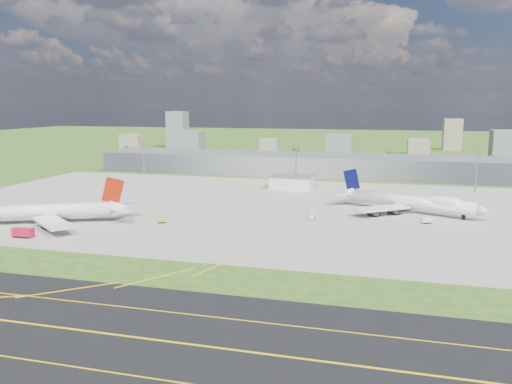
% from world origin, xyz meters
% --- Properties ---
extents(ground, '(1400.00, 1400.00, 0.00)m').
position_xyz_m(ground, '(0.00, 150.00, 0.00)').
color(ground, '#2C4C17').
rests_on(ground, ground).
extents(taxiway, '(1400.00, 60.00, 0.06)m').
position_xyz_m(taxiway, '(0.00, -110.00, 0.03)').
color(taxiway, black).
rests_on(taxiway, ground).
extents(apron, '(360.00, 190.00, 0.08)m').
position_xyz_m(apron, '(10.00, 40.00, 0.04)').
color(apron, gray).
rests_on(apron, ground).
extents(terminal, '(300.00, 42.00, 15.00)m').
position_xyz_m(terminal, '(0.00, 165.00, 7.50)').
color(terminal, gray).
rests_on(terminal, ground).
extents(ops_building, '(26.00, 16.00, 8.00)m').
position_xyz_m(ops_building, '(10.00, 100.00, 4.00)').
color(ops_building, silver).
rests_on(ops_building, ground).
extents(mast_west, '(3.50, 2.00, 25.90)m').
position_xyz_m(mast_west, '(-100.00, 115.00, 17.71)').
color(mast_west, gray).
rests_on(mast_west, ground).
extents(mast_center, '(3.50, 2.00, 25.90)m').
position_xyz_m(mast_center, '(10.00, 115.00, 17.71)').
color(mast_center, gray).
rests_on(mast_center, ground).
extents(mast_east, '(3.50, 2.00, 25.90)m').
position_xyz_m(mast_east, '(120.00, 115.00, 17.71)').
color(mast_east, gray).
rests_on(mast_east, ground).
extents(airliner_red_twin, '(71.31, 53.82, 20.62)m').
position_xyz_m(airliner_red_twin, '(-78.84, -19.70, 5.49)').
color(airliner_red_twin, white).
rests_on(airliner_red_twin, ground).
extents(airliner_blue_quad, '(71.45, 54.35, 19.60)m').
position_xyz_m(airliner_blue_quad, '(79.91, 45.00, 5.45)').
color(airliner_blue_quad, white).
rests_on(airliner_blue_quad, ground).
extents(fire_truck, '(8.62, 3.70, 3.74)m').
position_xyz_m(fire_truck, '(-72.65, -42.43, 1.86)').
color(fire_truck, '#B70D2B').
rests_on(fire_truck, ground).
extents(tug_yellow, '(4.23, 3.49, 1.82)m').
position_xyz_m(tug_yellow, '(-29.41, -6.01, 0.95)').
color(tug_yellow, gold).
rests_on(tug_yellow, ground).
extents(van_white_near, '(2.51, 5.11, 2.56)m').
position_xyz_m(van_white_near, '(35.13, 18.72, 1.29)').
color(van_white_near, silver).
rests_on(van_white_near, ground).
extents(van_white_far, '(5.21, 3.87, 2.45)m').
position_xyz_m(van_white_far, '(85.81, 23.38, 1.24)').
color(van_white_far, silver).
rests_on(van_white_far, ground).
extents(bldg_far_w, '(24.00, 20.00, 18.00)m').
position_xyz_m(bldg_far_w, '(-220.00, 320.00, 9.00)').
color(bldg_far_w, gray).
rests_on(bldg_far_w, ground).
extents(bldg_w, '(28.00, 22.00, 24.00)m').
position_xyz_m(bldg_w, '(-140.00, 300.00, 12.00)').
color(bldg_w, slate).
rests_on(bldg_w, ground).
extents(bldg_cw, '(20.00, 18.00, 14.00)m').
position_xyz_m(bldg_cw, '(-60.00, 340.00, 7.00)').
color(bldg_cw, gray).
rests_on(bldg_cw, ground).
extents(bldg_c, '(26.00, 20.00, 22.00)m').
position_xyz_m(bldg_c, '(20.00, 310.00, 11.00)').
color(bldg_c, slate).
rests_on(bldg_c, ground).
extents(bldg_ce, '(22.00, 24.00, 16.00)m').
position_xyz_m(bldg_ce, '(100.00, 350.00, 8.00)').
color(bldg_ce, gray).
rests_on(bldg_ce, ground).
extents(bldg_e, '(30.00, 22.00, 28.00)m').
position_xyz_m(bldg_e, '(180.00, 320.00, 14.00)').
color(bldg_e, slate).
rests_on(bldg_e, ground).
extents(bldg_tall_w, '(22.00, 20.00, 44.00)m').
position_xyz_m(bldg_tall_w, '(-180.00, 360.00, 22.00)').
color(bldg_tall_w, slate).
rests_on(bldg_tall_w, ground).
extents(bldg_tall_e, '(20.00, 18.00, 36.00)m').
position_xyz_m(bldg_tall_e, '(140.00, 410.00, 18.00)').
color(bldg_tall_e, gray).
rests_on(bldg_tall_e, ground).
extents(tree_far_w, '(7.20, 7.20, 8.80)m').
position_xyz_m(tree_far_w, '(-200.00, 270.00, 5.18)').
color(tree_far_w, '#382314').
rests_on(tree_far_w, ground).
extents(tree_w, '(6.75, 6.75, 8.25)m').
position_xyz_m(tree_w, '(-110.00, 265.00, 4.86)').
color(tree_w, '#382314').
rests_on(tree_w, ground).
extents(tree_c, '(8.10, 8.10, 9.90)m').
position_xyz_m(tree_c, '(-20.00, 280.00, 5.84)').
color(tree_c, '#382314').
rests_on(tree_c, ground).
extents(tree_e, '(7.65, 7.65, 9.35)m').
position_xyz_m(tree_e, '(70.00, 275.00, 5.51)').
color(tree_e, '#382314').
rests_on(tree_e, ground).
extents(tree_far_e, '(6.30, 6.30, 7.70)m').
position_xyz_m(tree_far_e, '(160.00, 285.00, 4.53)').
color(tree_far_e, '#382314').
rests_on(tree_far_e, ground).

